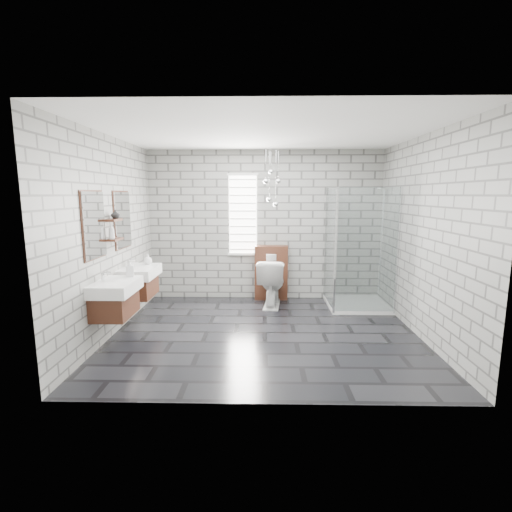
{
  "coord_description": "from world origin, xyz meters",
  "views": [
    {
      "loc": [
        -0.02,
        -4.96,
        1.92
      ],
      "look_at": [
        -0.13,
        0.35,
        1.03
      ],
      "focal_mm": 26.0,
      "sensor_mm": 36.0,
      "label": 1
    }
  ],
  "objects_px": {
    "vanity_right": "(137,273)",
    "cistern_panel": "(271,273)",
    "vanity_left": "(113,289)",
    "toilet": "(271,282)",
    "shower_enclosure": "(353,279)"
  },
  "relations": [
    {
      "from": "vanity_left",
      "to": "cistern_panel",
      "type": "bearing_deg",
      "value": 47.43
    },
    {
      "from": "vanity_left",
      "to": "cistern_panel",
      "type": "distance_m",
      "value": 3.0
    },
    {
      "from": "cistern_panel",
      "to": "toilet",
      "type": "relative_size",
      "value": 1.22
    },
    {
      "from": "vanity_left",
      "to": "toilet",
      "type": "xyz_separation_m",
      "value": [
        2.02,
        1.81,
        -0.35
      ]
    },
    {
      "from": "vanity_right",
      "to": "toilet",
      "type": "bearing_deg",
      "value": 23.7
    },
    {
      "from": "vanity_right",
      "to": "cistern_panel",
      "type": "relative_size",
      "value": 1.57
    },
    {
      "from": "vanity_right",
      "to": "cistern_panel",
      "type": "height_order",
      "value": "vanity_right"
    },
    {
      "from": "shower_enclosure",
      "to": "vanity_right",
      "type": "bearing_deg",
      "value": -167.33
    },
    {
      "from": "vanity_left",
      "to": "cistern_panel",
      "type": "xyz_separation_m",
      "value": [
        2.02,
        2.2,
        -0.26
      ]
    },
    {
      "from": "vanity_left",
      "to": "toilet",
      "type": "height_order",
      "value": "vanity_left"
    },
    {
      "from": "cistern_panel",
      "to": "vanity_right",
      "type": "bearing_deg",
      "value": -147.63
    },
    {
      "from": "toilet",
      "to": "cistern_panel",
      "type": "bearing_deg",
      "value": -84.19
    },
    {
      "from": "vanity_right",
      "to": "toilet",
      "type": "xyz_separation_m",
      "value": [
        2.02,
        0.89,
        -0.35
      ]
    },
    {
      "from": "vanity_left",
      "to": "vanity_right",
      "type": "xyz_separation_m",
      "value": [
        0.0,
        0.92,
        0.0
      ]
    },
    {
      "from": "cistern_panel",
      "to": "shower_enclosure",
      "type": "relative_size",
      "value": 0.49
    }
  ]
}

